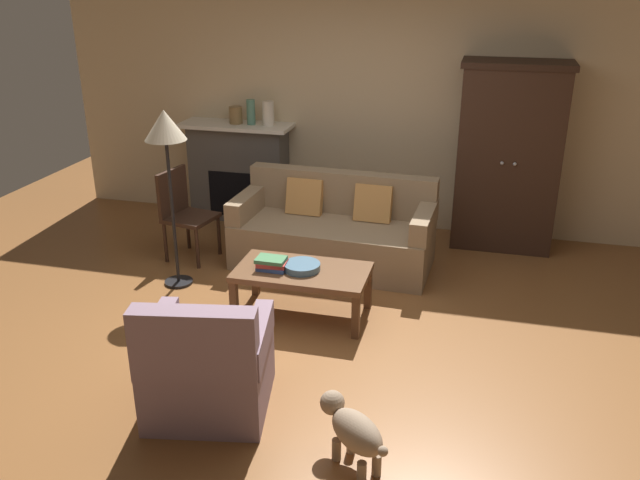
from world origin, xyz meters
name	(u,v)px	position (x,y,z in m)	size (l,w,h in m)	color
ground_plane	(319,329)	(0.00, 0.00, 0.00)	(9.60, 9.60, 0.00)	brown
back_wall	(379,100)	(0.00, 2.55, 1.40)	(7.20, 0.10, 2.80)	beige
fireplace	(239,171)	(-1.55, 2.30, 0.57)	(1.26, 0.48, 1.12)	#4C4947
armoire	(508,157)	(1.40, 2.22, 0.95)	(1.06, 0.57, 1.90)	#382319
couch	(334,233)	(-0.19, 1.32, 0.32)	(1.95, 0.93, 0.86)	#937A5B
coffee_table	(302,275)	(-0.20, 0.20, 0.37)	(1.10, 0.60, 0.42)	brown
fruit_bowl	(302,267)	(-0.20, 0.19, 0.45)	(0.30, 0.30, 0.06)	slate
book_stack	(272,263)	(-0.44, 0.15, 0.47)	(0.26, 0.19, 0.10)	#38569E
mantel_vase_bronze	(236,115)	(-1.55, 2.28, 1.21)	(0.15, 0.15, 0.19)	olive
mantel_vase_jade	(251,112)	(-1.37, 2.28, 1.26)	(0.09, 0.09, 0.27)	slate
mantel_vase_cream	(268,113)	(-1.17, 2.28, 1.25)	(0.13, 0.13, 0.27)	beige
armchair_near_left	(207,368)	(-0.44, -1.20, 0.32)	(0.90, 0.90, 0.88)	gray
side_chair_wooden	(183,209)	(-1.68, 1.09, 0.51)	(0.51, 0.51, 0.90)	#382319
floor_lamp	(166,136)	(-1.48, 0.49, 1.40)	(0.36, 0.36, 1.62)	black
dog	(353,430)	(0.59, -1.48, 0.25)	(0.48, 0.44, 0.39)	gray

